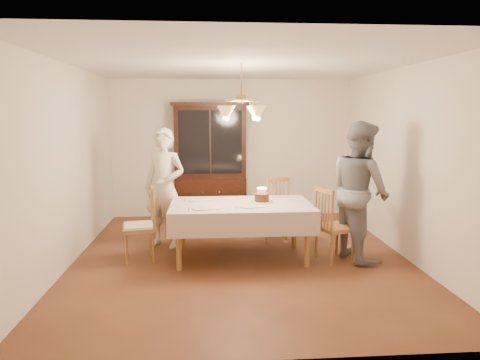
{
  "coord_description": "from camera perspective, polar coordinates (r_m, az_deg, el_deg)",
  "views": [
    {
      "loc": [
        -0.43,
        -5.64,
        1.96
      ],
      "look_at": [
        0.0,
        0.2,
        1.05
      ],
      "focal_mm": 32.0,
      "sensor_mm": 36.0,
      "label": 1
    }
  ],
  "objects": [
    {
      "name": "chair_far_side",
      "position": [
        6.75,
        4.2,
        -4.17
      ],
      "size": [
        0.58,
        0.57,
        1.0
      ],
      "color": "#925D2A",
      "rests_on": "ground"
    },
    {
      "name": "room_shell",
      "position": [
        5.67,
        0.15,
        5.0
      ],
      "size": [
        5.0,
        5.0,
        5.0
      ],
      "color": "white",
      "rests_on": "ground"
    },
    {
      "name": "place_setting_near_left",
      "position": [
        5.47,
        -4.91,
        -3.82
      ],
      "size": [
        0.4,
        0.25,
        0.02
      ],
      "color": "white",
      "rests_on": "dining_table"
    },
    {
      "name": "birthday_cake",
      "position": [
        5.86,
        2.91,
        -2.45
      ],
      "size": [
        0.3,
        0.3,
        0.21
      ],
      "color": "white",
      "rests_on": "dining_table"
    },
    {
      "name": "dining_table",
      "position": [
        5.8,
        0.15,
        -3.89
      ],
      "size": [
        1.9,
        1.1,
        0.76
      ],
      "color": "#925D2A",
      "rests_on": "ground"
    },
    {
      "name": "chair_left_end",
      "position": [
        5.9,
        -13.24,
        -6.2
      ],
      "size": [
        0.49,
        0.51,
        1.0
      ],
      "color": "#925D2A",
      "rests_on": "ground"
    },
    {
      "name": "china_hutch",
      "position": [
        7.95,
        -3.96,
        2.18
      ],
      "size": [
        1.38,
        0.54,
        2.16
      ],
      "color": "black",
      "rests_on": "ground"
    },
    {
      "name": "chandelier",
      "position": [
        5.66,
        0.15,
        9.0
      ],
      "size": [
        0.62,
        0.62,
        0.73
      ],
      "color": "#BF8C3F",
      "rests_on": "ground"
    },
    {
      "name": "ground",
      "position": [
        5.99,
        0.14,
        -10.27
      ],
      "size": [
        5.0,
        5.0,
        0.0
      ],
      "primitive_type": "plane",
      "color": "#552B18",
      "rests_on": "ground"
    },
    {
      "name": "adult_in_grey",
      "position": [
        5.99,
        15.66,
        -1.36
      ],
      "size": [
        0.9,
        1.05,
        1.87
      ],
      "primitive_type": "imported",
      "rotation": [
        0.0,
        0.0,
        1.81
      ],
      "color": "slate",
      "rests_on": "ground"
    },
    {
      "name": "place_setting_near_right",
      "position": [
        5.57,
        1.29,
        -3.56
      ],
      "size": [
        0.38,
        0.23,
        0.02
      ],
      "color": "white",
      "rests_on": "dining_table"
    },
    {
      "name": "elderly_woman",
      "position": [
        6.37,
        -10.04,
        -1.06
      ],
      "size": [
        0.76,
        0.65,
        1.76
      ],
      "primitive_type": "imported",
      "rotation": [
        0.0,
        0.0,
        -0.42
      ],
      "color": "silver",
      "rests_on": "ground"
    },
    {
      "name": "chair_right_end",
      "position": [
        5.89,
        12.43,
        -6.3
      ],
      "size": [
        0.54,
        0.55,
        1.0
      ],
      "color": "#925D2A",
      "rests_on": "ground"
    },
    {
      "name": "place_setting_far_left",
      "position": [
        6.01,
        -5.73,
        -2.69
      ],
      "size": [
        0.37,
        0.23,
        0.02
      ],
      "color": "white",
      "rests_on": "dining_table"
    }
  ]
}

